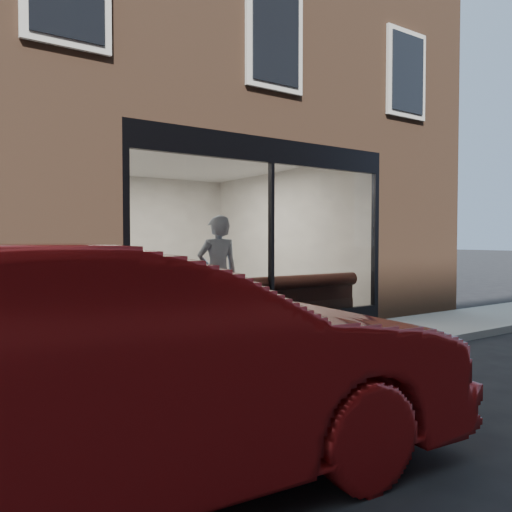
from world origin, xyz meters
TOP-DOWN VIEW (x-y plane):
  - ground at (0.00, 0.00)m, footprint 120.00×120.00m
  - sidewalk_near at (0.00, 1.00)m, footprint 40.00×2.00m
  - kerb_near at (0.00, -0.05)m, footprint 40.00×0.10m
  - host_building_pier_right at (3.75, 8.00)m, footprint 2.50×12.00m
  - host_building_backfill at (0.00, 11.00)m, footprint 5.00×6.00m
  - cafe_floor at (0.00, 5.00)m, footprint 6.00×6.00m
  - cafe_ceiling at (0.00, 5.00)m, footprint 6.00×6.00m
  - cafe_wall_back at (0.00, 7.99)m, footprint 5.00×0.00m
  - cafe_wall_left at (-2.49, 5.00)m, footprint 0.00×6.00m
  - cafe_wall_right at (2.49, 5.00)m, footprint 0.00×6.00m
  - storefront_kick at (0.00, 2.05)m, footprint 5.00×0.10m
  - storefront_header at (0.00, 2.05)m, footprint 5.00×0.10m
  - storefront_mullion at (0.00, 2.05)m, footprint 0.06×0.10m
  - storefront_glass at (0.00, 2.02)m, footprint 4.80×0.00m
  - banquette at (0.00, 2.45)m, footprint 4.00×0.55m
  - person at (-0.63, 2.71)m, footprint 0.77×0.56m
  - cafe_table_left at (-1.90, 3.18)m, footprint 0.70×0.70m
  - cafe_table_right at (1.36, 3.00)m, footprint 0.70×0.70m
  - cafe_chair_left at (-0.62, 3.63)m, footprint 0.57×0.57m
  - wall_poster at (-2.45, 4.96)m, footprint 0.02×0.64m
  - parked_car at (-3.79, -1.60)m, footprint 4.77×1.97m

SIDE VIEW (x-z plane):
  - ground at x=0.00m, z-range 0.00..0.00m
  - sidewalk_near at x=0.00m, z-range 0.00..0.01m
  - cafe_floor at x=0.00m, z-range 0.02..0.02m
  - kerb_near at x=0.00m, z-range 0.00..0.12m
  - storefront_kick at x=0.00m, z-range 0.00..0.30m
  - banquette at x=0.00m, z-range 0.00..0.45m
  - cafe_chair_left at x=-0.62m, z-range 0.22..0.26m
  - cafe_table_left at x=-1.90m, z-range 0.72..0.76m
  - cafe_table_right at x=1.36m, z-range 0.72..0.76m
  - parked_car at x=-3.79m, z-range 0.00..1.54m
  - person at x=-0.63m, z-range 0.00..1.96m
  - wall_poster at x=-2.45m, z-range 1.03..1.88m
  - storefront_mullion at x=0.00m, z-range 0.30..2.80m
  - storefront_glass at x=0.00m, z-range -0.85..3.95m
  - cafe_wall_back at x=0.00m, z-range -0.90..4.10m
  - cafe_wall_left at x=-2.49m, z-range -1.40..4.60m
  - cafe_wall_right at x=2.49m, z-range -1.40..4.60m
  - host_building_pier_right at x=3.75m, z-range 0.00..3.20m
  - host_building_backfill at x=0.00m, z-range 0.00..3.20m
  - storefront_header at x=0.00m, z-range 2.80..3.20m
  - cafe_ceiling at x=0.00m, z-range 3.19..3.19m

